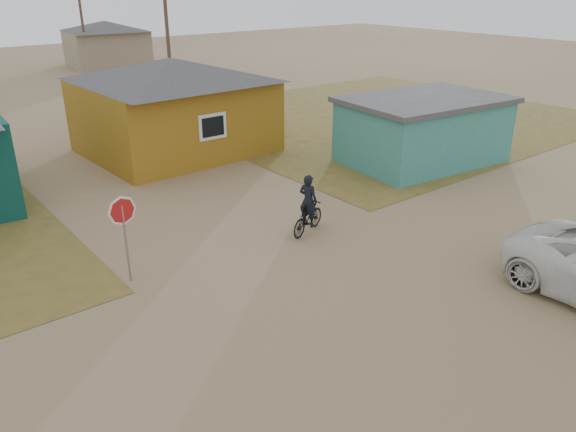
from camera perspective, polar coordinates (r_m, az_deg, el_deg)
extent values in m
plane|color=#947855|center=(13.05, 8.83, -9.19)|extent=(120.00, 120.00, 0.00)
cube|color=olive|center=(30.95, 9.18, 9.95)|extent=(20.00, 18.00, 0.00)
cube|color=#996717|center=(24.49, -11.40, 9.92)|extent=(7.21, 6.24, 3.00)
pyramid|color=#3B3B3E|center=(24.14, -11.77, 14.42)|extent=(7.72, 6.76, 0.90)
cube|color=silver|center=(21.87, -7.67, 9.00)|extent=(1.20, 0.06, 1.00)
cube|color=black|center=(21.85, -7.63, 8.99)|extent=(0.95, 0.04, 0.75)
cube|color=teal|center=(23.25, 13.52, 8.27)|extent=(6.39, 4.61, 2.40)
cube|color=#3B3B3E|center=(22.96, 13.82, 11.40)|extent=(6.71, 4.93, 0.20)
cube|color=gray|center=(51.02, -17.87, 15.89)|extent=(6.41, 5.50, 2.80)
pyramid|color=#3B3B3E|center=(50.86, -18.13, 17.89)|extent=(6.95, 6.05, 0.80)
cylinder|color=brown|center=(32.96, -12.14, 17.59)|extent=(0.20, 0.20, 8.00)
cylinder|color=brown|center=(48.07, -20.22, 18.35)|extent=(0.20, 0.20, 8.00)
cylinder|color=gray|center=(14.05, -16.11, -2.74)|extent=(0.06, 0.06, 2.01)
imported|color=black|center=(16.30, 2.04, -0.16)|extent=(1.64, 0.94, 0.95)
imported|color=black|center=(16.09, 2.07, 1.58)|extent=(0.54, 0.66, 1.56)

